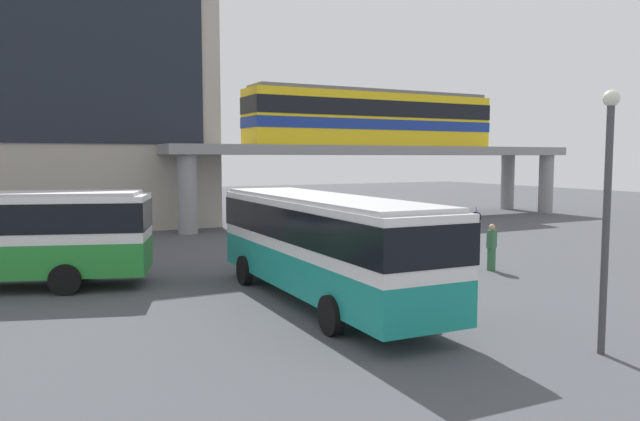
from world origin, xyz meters
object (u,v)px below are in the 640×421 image
object	(u,v)px
train	(373,118)
bicycle_blue	(469,217)
bus_main	(322,237)
bicycle_black	(331,227)
bicycle_green	(397,221)
bicycle_silver	(328,224)
pedestrian_walking_across	(492,248)
pedestrian_near_building	(343,232)
station_building	(9,73)
bicycle_orange	(264,230)
bicycle_red	(386,225)

from	to	relation	value
train	bicycle_blue	bearing A→B (deg)	-46.32
bus_main	bicycle_black	world-z (taller)	bus_main
bicycle_green	bus_main	bearing A→B (deg)	-130.55
bicycle_silver	bicycle_blue	bearing A→B (deg)	-4.53
train	bicycle_silver	world-z (taller)	train
bicycle_black	bicycle_green	bearing A→B (deg)	13.54
bus_main	pedestrian_walking_across	size ratio (longest dim) A/B	6.15
train	bicycle_black	world-z (taller)	train
bicycle_green	pedestrian_near_building	world-z (taller)	pedestrian_near_building
bicycle_blue	pedestrian_walking_across	bearing A→B (deg)	-128.13
bicycle_black	bicycle_green	xyz separation A→B (m)	(5.42, 1.31, 0.00)
pedestrian_near_building	pedestrian_walking_across	world-z (taller)	pedestrian_walking_across
bus_main	bicycle_blue	xyz separation A→B (m)	(19.09, 15.52, -1.63)
train	bus_main	xyz separation A→B (m)	(-14.52, -20.31, -5.10)
bicycle_blue	bicycle_green	xyz separation A→B (m)	(-5.61, 0.24, 0.00)
station_building	pedestrian_near_building	world-z (taller)	station_building
bicycle_green	pedestrian_near_building	bearing A→B (deg)	-140.62
bus_main	bicycle_green	xyz separation A→B (m)	(13.48, 15.76, -1.63)
bicycle_blue	bicycle_orange	distance (m)	14.85
bicycle_green	pedestrian_near_building	size ratio (longest dim) A/B	1.06
bicycle_blue	bicycle_green	bearing A→B (deg)	177.54
bicycle_green	bicycle_silver	world-z (taller)	same
bicycle_black	bicycle_silver	world-z (taller)	same
pedestrian_near_building	bicycle_silver	bearing A→B (deg)	68.12
bicycle_orange	bicycle_black	world-z (taller)	same
bicycle_green	bicycle_red	bearing A→B (deg)	-138.93
bicycle_blue	bicycle_silver	distance (m)	10.29
station_building	train	world-z (taller)	station_building
bicycle_black	pedestrian_walking_across	world-z (taller)	pedestrian_walking_across
bicycle_black	bicycle_silver	xyz separation A→B (m)	(0.78, 1.88, 0.00)
bicycle_orange	bicycle_red	bearing A→B (deg)	-9.80
station_building	bus_main	size ratio (longest dim) A/B	2.07
station_building	bicycle_green	size ratio (longest dim) A/B	13.68
bus_main	bicycle_blue	world-z (taller)	bus_main
bicycle_orange	bicycle_black	size ratio (longest dim) A/B	1.01
station_building	bicycle_blue	xyz separation A→B (m)	(27.05, -10.78, -9.15)
bicycle_green	train	bearing A→B (deg)	77.17
bicycle_orange	pedestrian_near_building	distance (m)	5.83
bicycle_red	pedestrian_near_building	bearing A→B (deg)	-141.28
bicycle_blue	bicycle_orange	bearing A→B (deg)	-179.02
bus_main	bicycle_orange	bearing A→B (deg)	74.47
pedestrian_near_building	pedestrian_walking_across	distance (m)	8.35
pedestrian_walking_across	bus_main	bearing A→B (deg)	-168.40
bicycle_green	bicycle_silver	distance (m)	4.68
station_building	bicycle_red	xyz separation A→B (m)	(19.43, -12.28, -9.15)
station_building	bicycle_green	distance (m)	25.58
bicycle_red	pedestrian_near_building	size ratio (longest dim) A/B	1.12
bicycle_orange	pedestrian_near_building	bearing A→B (deg)	-70.18
train	bicycle_red	xyz separation A→B (m)	(-3.04, -6.30, -6.73)
bicycle_black	pedestrian_near_building	distance (m)	5.03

